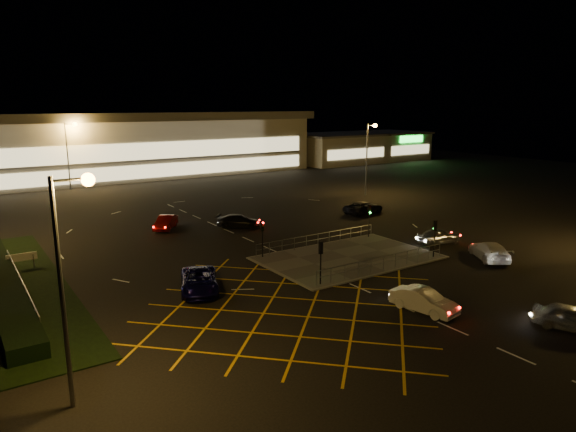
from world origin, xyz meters
TOP-DOWN VIEW (x-y plane):
  - ground at (0.00, 0.00)m, footprint 180.00×180.00m
  - pedestrian_island at (2.00, -2.00)m, footprint 14.00×9.00m
  - hedge at (-23.00, 6.00)m, footprint 2.00×26.00m
  - supermarket at (0.00, 61.95)m, footprint 72.00×26.50m
  - retail_unit_a at (46.00, 53.97)m, footprint 18.80×14.80m
  - retail_unit_b at (62.00, 53.96)m, footprint 14.80×14.80m
  - streetlight_sw at (-21.56, -12.00)m, footprint 1.78×0.56m
  - streetlight_ne at (24.44, 20.00)m, footprint 1.78×0.56m
  - streetlight_far_left at (-9.56, 48.00)m, footprint 1.78×0.56m
  - streetlight_far_right at (30.44, 50.00)m, footprint 1.78×0.56m
  - signal_sw at (-4.00, -5.99)m, footprint 0.28×0.30m
  - signal_se at (8.00, -5.99)m, footprint 0.28×0.30m
  - signal_nw at (-4.00, 1.99)m, footprint 0.28×0.30m
  - signal_ne at (8.00, 1.99)m, footprint 0.28×0.30m
  - car_near_silver at (3.56, -19.92)m, footprint 3.17×4.58m
  - car_queue_white at (-1.46, -13.30)m, footprint 2.19×4.52m
  - car_left_blue at (-11.66, -2.20)m, footprint 4.34×5.91m
  - car_far_dkgrey at (-0.37, 12.82)m, footprint 4.85×4.37m
  - car_right_silver at (11.98, -3.17)m, footprint 4.43×2.30m
  - car_circ_red at (-7.00, 16.47)m, footprint 3.77×4.24m
  - car_east_grey at (15.28, 10.77)m, footprint 5.48×3.03m
  - car_approach_white at (11.62, -8.82)m, footprint 4.49×5.41m

SIDE VIEW (x-z plane):
  - ground at x=0.00m, z-range 0.00..0.00m
  - pedestrian_island at x=2.00m, z-range 0.00..0.12m
  - hedge at x=-23.00m, z-range 0.00..1.00m
  - car_far_dkgrey at x=-0.37m, z-range 0.00..1.36m
  - car_circ_red at x=-7.00m, z-range 0.00..1.39m
  - car_queue_white at x=-1.46m, z-range 0.00..1.43m
  - car_right_silver at x=11.98m, z-range 0.00..1.44m
  - car_near_silver at x=3.56m, z-range 0.00..1.45m
  - car_east_grey at x=15.28m, z-range 0.00..1.45m
  - car_approach_white at x=11.62m, z-range 0.00..1.48m
  - car_left_blue at x=-11.66m, z-range 0.00..1.49m
  - signal_sw at x=-4.00m, z-range 0.79..3.94m
  - signal_se at x=8.00m, z-range 0.79..3.94m
  - signal_nw at x=-4.00m, z-range 0.79..3.94m
  - signal_ne at x=8.00m, z-range 0.79..3.94m
  - retail_unit_a at x=46.00m, z-range 0.04..6.39m
  - retail_unit_b at x=62.00m, z-range 0.05..6.40m
  - supermarket at x=0.00m, z-range 0.06..10.56m
  - streetlight_sw at x=-21.56m, z-range 1.55..11.58m
  - streetlight_ne at x=24.44m, z-range 1.55..11.58m
  - streetlight_far_left at x=-9.56m, z-range 1.55..11.58m
  - streetlight_far_right at x=30.44m, z-range 1.55..11.58m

